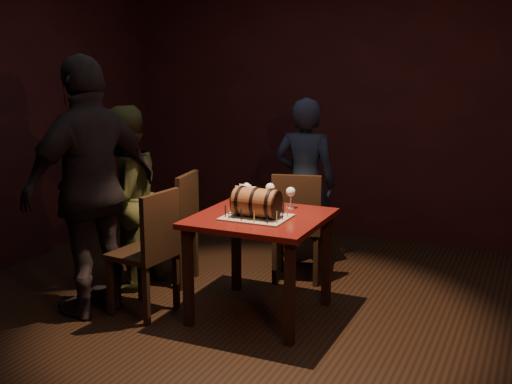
# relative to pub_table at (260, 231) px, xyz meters

# --- Properties ---
(room_shell) EXTENTS (5.04, 5.04, 2.80)m
(room_shell) POSITION_rel_pub_table_xyz_m (0.01, -0.18, 0.76)
(room_shell) COLOR black
(room_shell) RESTS_ON ground
(pub_table) EXTENTS (0.90, 0.90, 0.75)m
(pub_table) POSITION_rel_pub_table_xyz_m (0.00, 0.00, 0.00)
(pub_table) COLOR #480D0C
(pub_table) RESTS_ON ground
(cake_board) EXTENTS (0.45, 0.35, 0.01)m
(cake_board) POSITION_rel_pub_table_xyz_m (0.00, -0.08, 0.12)
(cake_board) COLOR gray
(cake_board) RESTS_ON pub_table
(barrel_cake) EXTENTS (0.37, 0.22, 0.22)m
(barrel_cake) POSITION_rel_pub_table_xyz_m (0.00, -0.08, 0.22)
(barrel_cake) COLOR brown
(barrel_cake) RESTS_ON cake_board
(birthday_candles) EXTENTS (0.40, 0.30, 0.09)m
(birthday_candles) POSITION_rel_pub_table_xyz_m (0.00, -0.08, 0.16)
(birthday_candles) COLOR #E3DA87
(birthday_candles) RESTS_ON cake_board
(wine_glass_left) EXTENTS (0.07, 0.07, 0.16)m
(wine_glass_left) POSITION_rel_pub_table_xyz_m (-0.25, 0.30, 0.23)
(wine_glass_left) COLOR silver
(wine_glass_left) RESTS_ON pub_table
(wine_glass_mid) EXTENTS (0.07, 0.07, 0.16)m
(wine_glass_mid) POSITION_rel_pub_table_xyz_m (-0.08, 0.37, 0.23)
(wine_glass_mid) COLOR silver
(wine_glass_mid) RESTS_ON pub_table
(wine_glass_right) EXTENTS (0.07, 0.07, 0.16)m
(wine_glass_right) POSITION_rel_pub_table_xyz_m (0.11, 0.30, 0.23)
(wine_glass_right) COLOR silver
(wine_glass_right) RESTS_ON pub_table
(pint_of_ale) EXTENTS (0.07, 0.07, 0.15)m
(pint_of_ale) POSITION_rel_pub_table_xyz_m (-0.16, 0.22, 0.18)
(pint_of_ale) COLOR silver
(pint_of_ale) RESTS_ON pub_table
(menu_card) EXTENTS (0.10, 0.05, 0.13)m
(menu_card) POSITION_rel_pub_table_xyz_m (-0.29, 0.33, 0.17)
(menu_card) COLOR white
(menu_card) RESTS_ON pub_table
(chair_back) EXTENTS (0.49, 0.49, 0.93)m
(chair_back) POSITION_rel_pub_table_xyz_m (-0.01, 0.76, -0.12)
(chair_back) COLOR black
(chair_back) RESTS_ON ground
(chair_left_rear) EXTENTS (0.45, 0.45, 0.93)m
(chair_left_rear) POSITION_rel_pub_table_xyz_m (-0.90, 0.33, -0.12)
(chair_left_rear) COLOR black
(chair_left_rear) RESTS_ON ground
(chair_left_front) EXTENTS (0.44, 0.44, 0.93)m
(chair_left_front) POSITION_rel_pub_table_xyz_m (-0.72, -0.33, -0.12)
(chair_left_front) COLOR black
(chair_left_front) RESTS_ON ground
(person_back) EXTENTS (0.59, 0.43, 1.51)m
(person_back) POSITION_rel_pub_table_xyz_m (-0.10, 1.18, 0.12)
(person_back) COLOR #171E2F
(person_back) RESTS_ON ground
(person_left_rear) EXTENTS (0.65, 0.79, 1.48)m
(person_left_rear) POSITION_rel_pub_table_xyz_m (-1.24, 0.08, 0.10)
(person_left_rear) COLOR #3D4221
(person_left_rear) RESTS_ON ground
(person_left_front) EXTENTS (0.74, 1.19, 1.88)m
(person_left_front) POSITION_rel_pub_table_xyz_m (-1.13, -0.44, 0.30)
(person_left_front) COLOR black
(person_left_front) RESTS_ON ground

